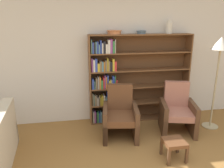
{
  "coord_description": "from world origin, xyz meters",
  "views": [
    {
      "loc": [
        -1.05,
        -1.72,
        2.14
      ],
      "look_at": [
        -0.34,
        2.29,
        0.95
      ],
      "focal_mm": 35.0,
      "sensor_mm": 36.0,
      "label": 1
    }
  ],
  "objects_px": {
    "armchair_leather": "(120,116)",
    "footstool": "(174,144)",
    "bowl_stoneware": "(114,32)",
    "floor_lamp": "(220,51)",
    "vase_tall": "(169,28)",
    "armchair_cushioned": "(177,111)",
    "bowl_sage": "(141,32)",
    "bookshelf": "(128,80)"
  },
  "relations": [
    {
      "from": "armchair_leather",
      "to": "vase_tall",
      "type": "bearing_deg",
      "value": -140.86
    },
    {
      "from": "bowl_sage",
      "to": "vase_tall",
      "type": "height_order",
      "value": "vase_tall"
    },
    {
      "from": "bookshelf",
      "to": "vase_tall",
      "type": "distance_m",
      "value": 1.36
    },
    {
      "from": "bowl_stoneware",
      "to": "armchair_cushioned",
      "type": "height_order",
      "value": "bowl_stoneware"
    },
    {
      "from": "bookshelf",
      "to": "vase_tall",
      "type": "bearing_deg",
      "value": -0.85
    },
    {
      "from": "bowl_stoneware",
      "to": "footstool",
      "type": "bearing_deg",
      "value": -66.26
    },
    {
      "from": "vase_tall",
      "to": "footstool",
      "type": "relative_size",
      "value": 0.84
    },
    {
      "from": "armchair_leather",
      "to": "floor_lamp",
      "type": "relative_size",
      "value": 0.52
    },
    {
      "from": "floor_lamp",
      "to": "armchair_leather",
      "type": "bearing_deg",
      "value": -179.26
    },
    {
      "from": "floor_lamp",
      "to": "footstool",
      "type": "height_order",
      "value": "floor_lamp"
    },
    {
      "from": "armchair_leather",
      "to": "bowl_sage",
      "type": "bearing_deg",
      "value": -120.98
    },
    {
      "from": "bookshelf",
      "to": "vase_tall",
      "type": "xyz_separation_m",
      "value": [
        0.84,
        -0.01,
        1.08
      ]
    },
    {
      "from": "bowl_sage",
      "to": "armchair_cushioned",
      "type": "height_order",
      "value": "bowl_sage"
    },
    {
      "from": "bowl_stoneware",
      "to": "footstool",
      "type": "xyz_separation_m",
      "value": [
        0.68,
        -1.54,
        -1.66
      ]
    },
    {
      "from": "bookshelf",
      "to": "armchair_leather",
      "type": "relative_size",
      "value": 2.25
    },
    {
      "from": "bowl_sage",
      "to": "floor_lamp",
      "type": "distance_m",
      "value": 1.55
    },
    {
      "from": "armchair_leather",
      "to": "floor_lamp",
      "type": "bearing_deg",
      "value": -169.85
    },
    {
      "from": "bookshelf",
      "to": "vase_tall",
      "type": "height_order",
      "value": "vase_tall"
    },
    {
      "from": "vase_tall",
      "to": "armchair_leather",
      "type": "distance_m",
      "value": 2.07
    },
    {
      "from": "bowl_stoneware",
      "to": "footstool",
      "type": "relative_size",
      "value": 0.88
    },
    {
      "from": "bookshelf",
      "to": "bowl_sage",
      "type": "xyz_separation_m",
      "value": [
        0.24,
        -0.01,
        0.99
      ]
    },
    {
      "from": "vase_tall",
      "to": "bowl_stoneware",
      "type": "bearing_deg",
      "value": 180.0
    },
    {
      "from": "bookshelf",
      "to": "vase_tall",
      "type": "relative_size",
      "value": 7.72
    },
    {
      "from": "bookshelf",
      "to": "armchair_leather",
      "type": "bearing_deg",
      "value": -115.27
    },
    {
      "from": "floor_lamp",
      "to": "armchair_cushioned",
      "type": "bearing_deg",
      "value": -178.09
    },
    {
      "from": "bowl_stoneware",
      "to": "armchair_cushioned",
      "type": "xyz_separation_m",
      "value": [
        1.15,
        -0.66,
        -1.51
      ]
    },
    {
      "from": "bowl_stoneware",
      "to": "armchair_leather",
      "type": "height_order",
      "value": "bowl_stoneware"
    },
    {
      "from": "vase_tall",
      "to": "floor_lamp",
      "type": "height_order",
      "value": "vase_tall"
    },
    {
      "from": "bookshelf",
      "to": "footstool",
      "type": "xyz_separation_m",
      "value": [
        0.37,
        -1.55,
        -0.66
      ]
    },
    {
      "from": "armchair_cushioned",
      "to": "footstool",
      "type": "height_order",
      "value": "armchair_cushioned"
    },
    {
      "from": "bowl_sage",
      "to": "floor_lamp",
      "type": "relative_size",
      "value": 0.11
    },
    {
      "from": "vase_tall",
      "to": "floor_lamp",
      "type": "distance_m",
      "value": 1.09
    },
    {
      "from": "armchair_cushioned",
      "to": "floor_lamp",
      "type": "relative_size",
      "value": 0.52
    },
    {
      "from": "armchair_leather",
      "to": "armchair_cushioned",
      "type": "relative_size",
      "value": 1.0
    },
    {
      "from": "vase_tall",
      "to": "footstool",
      "type": "distance_m",
      "value": 2.37
    },
    {
      "from": "armchair_leather",
      "to": "footstool",
      "type": "height_order",
      "value": "armchair_leather"
    },
    {
      "from": "bowl_stoneware",
      "to": "vase_tall",
      "type": "bearing_deg",
      "value": 0.0
    },
    {
      "from": "bowl_stoneware",
      "to": "floor_lamp",
      "type": "height_order",
      "value": "bowl_stoneware"
    },
    {
      "from": "bowl_stoneware",
      "to": "bookshelf",
      "type": "bearing_deg",
      "value": 2.29
    },
    {
      "from": "armchair_leather",
      "to": "footstool",
      "type": "distance_m",
      "value": 1.13
    },
    {
      "from": "vase_tall",
      "to": "footstool",
      "type": "height_order",
      "value": "vase_tall"
    },
    {
      "from": "bowl_stoneware",
      "to": "floor_lamp",
      "type": "bearing_deg",
      "value": -18.19
    }
  ]
}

